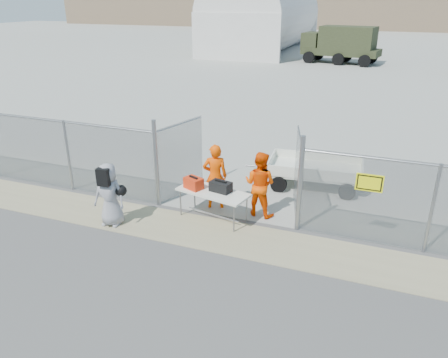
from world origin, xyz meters
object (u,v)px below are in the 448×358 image
at_px(security_worker_left, 215,177).
at_px(folding_table, 213,205).
at_px(visitor, 110,195).
at_px(security_worker_right, 260,184).
at_px(utility_trailer, 315,172).

bearing_deg(security_worker_left, folding_table, 85.85).
distance_m(security_worker_left, visitor, 2.86).
height_order(security_worker_left, security_worker_right, security_worker_left).
xyz_separation_m(security_worker_left, utility_trailer, (2.34, 2.54, -0.48)).
bearing_deg(utility_trailer, folding_table, -128.59).
distance_m(security_worker_left, utility_trailer, 3.49).
relative_size(security_worker_right, visitor, 1.07).
xyz_separation_m(folding_table, security_worker_right, (1.06, 0.70, 0.49)).
bearing_deg(security_worker_right, utility_trailer, -103.94).
height_order(folding_table, visitor, visitor).
bearing_deg(security_worker_left, utility_trailer, -154.26).
bearing_deg(visitor, utility_trailer, 39.12).
bearing_deg(folding_table, security_worker_left, 119.44).
relative_size(visitor, utility_trailer, 0.46).
xyz_separation_m(security_worker_right, utility_trailer, (1.06, 2.52, -0.45)).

